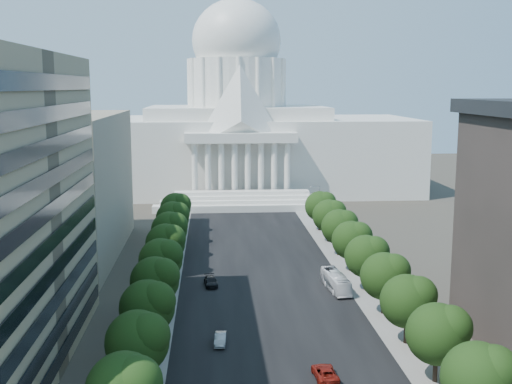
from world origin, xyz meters
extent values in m
cube|color=black|center=(0.00, 90.00, 0.00)|extent=(30.00, 260.00, 0.01)
cube|color=gray|center=(-19.00, 90.00, 0.00)|extent=(8.00, 260.00, 0.02)
cube|color=gray|center=(19.00, 90.00, 0.00)|extent=(8.00, 260.00, 0.02)
cube|color=white|center=(0.00, 185.00, 12.50)|extent=(120.00, 50.00, 25.00)
cube|color=white|center=(0.00, 185.00, 27.00)|extent=(60.00, 40.00, 4.00)
cube|color=white|center=(0.00, 158.00, 20.50)|extent=(34.00, 8.00, 3.00)
cylinder|color=white|center=(0.00, 185.00, 37.00)|extent=(32.00, 32.00, 16.00)
ellipsoid|color=white|center=(0.00, 185.00, 51.00)|extent=(30.00, 30.00, 27.60)
cylinder|color=white|center=(0.00, 185.00, 64.00)|extent=(4.80, 4.80, 7.00)
cube|color=gray|center=(-48.00, 100.00, 15.00)|extent=(38.00, 52.00, 30.00)
sphere|color=black|center=(-16.67, 23.24, 7.31)|extent=(5.32, 5.32, 5.32)
cylinder|color=#33261C|center=(-18.00, 36.00, 1.47)|extent=(0.56, 0.56, 2.94)
sphere|color=black|center=(-18.00, 36.00, 6.17)|extent=(7.60, 7.60, 7.60)
sphere|color=black|center=(-16.67, 35.24, 7.31)|extent=(5.32, 5.32, 5.32)
cylinder|color=#33261C|center=(-18.00, 48.00, 1.47)|extent=(0.56, 0.56, 2.94)
sphere|color=black|center=(-18.00, 48.00, 6.17)|extent=(7.60, 7.60, 7.60)
sphere|color=black|center=(-16.67, 47.24, 7.31)|extent=(5.32, 5.32, 5.32)
cylinder|color=#33261C|center=(-18.00, 60.00, 1.47)|extent=(0.56, 0.56, 2.94)
sphere|color=black|center=(-18.00, 60.00, 6.17)|extent=(7.60, 7.60, 7.60)
sphere|color=black|center=(-16.67, 59.24, 7.31)|extent=(5.32, 5.32, 5.32)
cylinder|color=#33261C|center=(-18.00, 72.00, 1.47)|extent=(0.56, 0.56, 2.94)
sphere|color=black|center=(-18.00, 72.00, 6.17)|extent=(7.60, 7.60, 7.60)
sphere|color=black|center=(-16.67, 71.24, 7.31)|extent=(5.32, 5.32, 5.32)
cylinder|color=#33261C|center=(-18.00, 84.00, 1.47)|extent=(0.56, 0.56, 2.94)
sphere|color=black|center=(-18.00, 84.00, 6.17)|extent=(7.60, 7.60, 7.60)
sphere|color=black|center=(-16.67, 83.24, 7.31)|extent=(5.32, 5.32, 5.32)
cylinder|color=#33261C|center=(-18.00, 96.00, 1.47)|extent=(0.56, 0.56, 2.94)
sphere|color=black|center=(-18.00, 96.00, 6.17)|extent=(7.60, 7.60, 7.60)
sphere|color=black|center=(-16.67, 95.24, 7.31)|extent=(5.32, 5.32, 5.32)
cylinder|color=#33261C|center=(-18.00, 108.00, 1.47)|extent=(0.56, 0.56, 2.94)
sphere|color=black|center=(-18.00, 108.00, 6.17)|extent=(7.60, 7.60, 7.60)
sphere|color=black|center=(-16.67, 107.24, 7.31)|extent=(5.32, 5.32, 5.32)
cylinder|color=#33261C|center=(-18.00, 120.00, 1.47)|extent=(0.56, 0.56, 2.94)
sphere|color=black|center=(-18.00, 120.00, 6.17)|extent=(7.60, 7.60, 7.60)
sphere|color=black|center=(-16.67, 119.24, 7.31)|extent=(5.32, 5.32, 5.32)
sphere|color=black|center=(18.00, 24.00, 6.17)|extent=(7.60, 7.60, 7.60)
sphere|color=black|center=(19.33, 23.24, 7.31)|extent=(5.32, 5.32, 5.32)
cylinder|color=#33261C|center=(18.00, 36.00, 1.47)|extent=(0.56, 0.56, 2.94)
sphere|color=black|center=(18.00, 36.00, 6.17)|extent=(7.60, 7.60, 7.60)
sphere|color=black|center=(19.33, 35.24, 7.31)|extent=(5.32, 5.32, 5.32)
cylinder|color=#33261C|center=(18.00, 48.00, 1.47)|extent=(0.56, 0.56, 2.94)
sphere|color=black|center=(18.00, 48.00, 6.17)|extent=(7.60, 7.60, 7.60)
sphere|color=black|center=(19.33, 47.24, 7.31)|extent=(5.32, 5.32, 5.32)
cylinder|color=#33261C|center=(18.00, 60.00, 1.47)|extent=(0.56, 0.56, 2.94)
sphere|color=black|center=(18.00, 60.00, 6.17)|extent=(7.60, 7.60, 7.60)
sphere|color=black|center=(19.33, 59.24, 7.31)|extent=(5.32, 5.32, 5.32)
cylinder|color=#33261C|center=(18.00, 72.00, 1.47)|extent=(0.56, 0.56, 2.94)
sphere|color=black|center=(18.00, 72.00, 6.17)|extent=(7.60, 7.60, 7.60)
sphere|color=black|center=(19.33, 71.24, 7.31)|extent=(5.32, 5.32, 5.32)
cylinder|color=#33261C|center=(18.00, 84.00, 1.47)|extent=(0.56, 0.56, 2.94)
sphere|color=black|center=(18.00, 84.00, 6.17)|extent=(7.60, 7.60, 7.60)
sphere|color=black|center=(19.33, 83.24, 7.31)|extent=(5.32, 5.32, 5.32)
cylinder|color=#33261C|center=(18.00, 96.00, 1.47)|extent=(0.56, 0.56, 2.94)
sphere|color=black|center=(18.00, 96.00, 6.17)|extent=(7.60, 7.60, 7.60)
sphere|color=black|center=(19.33, 95.24, 7.31)|extent=(5.32, 5.32, 5.32)
cylinder|color=#33261C|center=(18.00, 108.00, 1.47)|extent=(0.56, 0.56, 2.94)
sphere|color=black|center=(18.00, 108.00, 6.17)|extent=(7.60, 7.60, 7.60)
sphere|color=black|center=(19.33, 107.24, 7.31)|extent=(5.32, 5.32, 5.32)
cylinder|color=#33261C|center=(18.00, 120.00, 1.47)|extent=(0.56, 0.56, 2.94)
sphere|color=black|center=(18.00, 120.00, 6.17)|extent=(7.60, 7.60, 7.60)
sphere|color=black|center=(19.33, 119.24, 7.31)|extent=(5.32, 5.32, 5.32)
cylinder|color=gray|center=(20.50, 35.00, 4.50)|extent=(0.18, 0.18, 9.00)
cylinder|color=gray|center=(19.30, 35.00, 8.80)|extent=(2.40, 0.14, 0.14)
sphere|color=gray|center=(18.20, 35.00, 8.70)|extent=(0.44, 0.44, 0.44)
cylinder|color=gray|center=(20.50, 60.00, 4.50)|extent=(0.18, 0.18, 9.00)
cylinder|color=gray|center=(19.30, 60.00, 8.80)|extent=(2.40, 0.14, 0.14)
sphere|color=gray|center=(18.20, 60.00, 8.70)|extent=(0.44, 0.44, 0.44)
cylinder|color=gray|center=(20.50, 85.00, 4.50)|extent=(0.18, 0.18, 9.00)
cylinder|color=gray|center=(19.30, 85.00, 8.80)|extent=(2.40, 0.14, 0.14)
sphere|color=gray|center=(18.20, 85.00, 8.70)|extent=(0.44, 0.44, 0.44)
cylinder|color=gray|center=(20.50, 110.00, 4.50)|extent=(0.18, 0.18, 9.00)
cylinder|color=gray|center=(19.30, 110.00, 8.80)|extent=(2.40, 0.14, 0.14)
sphere|color=gray|center=(18.20, 110.00, 8.70)|extent=(0.44, 0.44, 0.44)
cylinder|color=gray|center=(20.50, 135.00, 4.50)|extent=(0.18, 0.18, 9.00)
cylinder|color=gray|center=(19.30, 135.00, 8.80)|extent=(2.40, 0.14, 0.14)
sphere|color=gray|center=(18.20, 135.00, 8.70)|extent=(0.44, 0.44, 0.44)
imported|color=#97999E|center=(-8.08, 49.42, 0.75)|extent=(1.91, 4.67, 1.50)
imported|color=maroon|center=(4.66, 37.63, 0.80)|extent=(2.96, 5.90, 1.60)
imported|color=black|center=(-9.39, 76.26, 0.79)|extent=(2.78, 5.66, 1.58)
imported|color=white|center=(12.76, 72.30, 1.58)|extent=(3.64, 11.54, 3.16)
camera|label=1|loc=(-9.12, -36.07, 35.82)|focal=45.00mm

